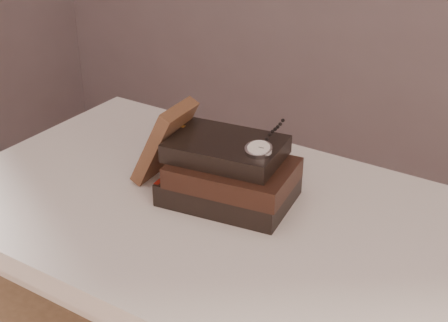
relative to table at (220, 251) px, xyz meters
The scene contains 5 objects.
table is the anchor object (origin of this frame).
book_stack 0.15m from the table, 91.53° to the left, with size 0.25×0.19×0.11m.
journal 0.23m from the table, 166.96° to the left, with size 0.02×0.10×0.16m, color #44281A.
pocket_watch 0.22m from the table, 30.68° to the left, with size 0.05×0.15×0.02m.
eyeglasses 0.21m from the table, 133.33° to the left, with size 0.11×0.12×0.04m.
Camera 1 is at (0.54, -0.47, 1.36)m, focal length 52.47 mm.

